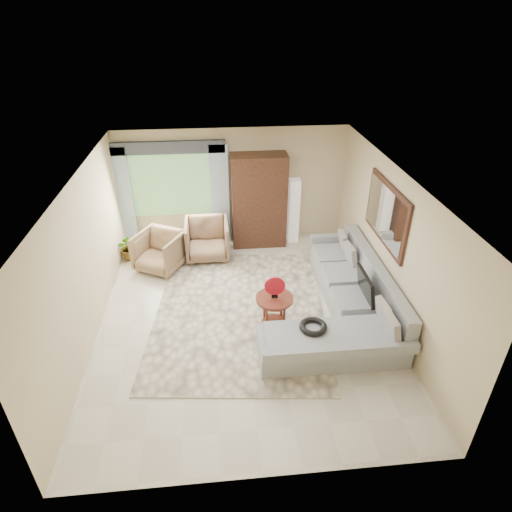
{
  "coord_description": "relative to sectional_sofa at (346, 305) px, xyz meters",
  "views": [
    {
      "loc": [
        -0.38,
        -5.98,
        4.82
      ],
      "look_at": [
        0.25,
        0.35,
        1.05
      ],
      "focal_mm": 30.0,
      "sensor_mm": 36.0,
      "label": 1
    }
  ],
  "objects": [
    {
      "name": "sectional_sofa",
      "position": [
        0.0,
        0.0,
        0.0
      ],
      "size": [
        2.3,
        3.46,
        0.9
      ],
      "color": "#A6A8AE",
      "rests_on": "ground"
    },
    {
      "name": "armchair_left",
      "position": [
        -3.39,
        1.99,
        0.12
      ],
      "size": [
        1.18,
        1.19,
        0.81
      ],
      "primitive_type": "imported",
      "rotation": [
        0.0,
        0.0,
        -0.48
      ],
      "color": "#987F53",
      "rests_on": "ground"
    },
    {
      "name": "curtain_right",
      "position": [
        -2.08,
        3.06,
        0.87
      ],
      "size": [
        0.4,
        0.08,
        2.3
      ],
      "primitive_type": "cube",
      "color": "#9EB7CC",
      "rests_on": "ground"
    },
    {
      "name": "valance",
      "position": [
        -3.13,
        3.08,
        1.97
      ],
      "size": [
        2.4,
        0.12,
        0.26
      ],
      "primitive_type": "cube",
      "color": "#1E232D",
      "rests_on": "wall_back"
    },
    {
      "name": "curtain_left",
      "position": [
        -4.18,
        3.06,
        0.87
      ],
      "size": [
        0.4,
        0.08,
        2.3
      ],
      "primitive_type": "cube",
      "color": "#9EB7CC",
      "rests_on": "ground"
    },
    {
      "name": "floor_lamp",
      "position": [
        -0.43,
        2.96,
        0.47
      ],
      "size": [
        0.24,
        0.24,
        1.5
      ],
      "primitive_type": "cube",
      "color": "silver",
      "rests_on": "ground"
    },
    {
      "name": "red_disc",
      "position": [
        -1.29,
        -0.14,
        0.58
      ],
      "size": [
        0.34,
        0.05,
        0.34
      ],
      "primitive_type": "cylinder",
      "rotation": [
        1.57,
        0.0,
        -0.07
      ],
      "color": "#B11120",
      "rests_on": "coffee_table"
    },
    {
      "name": "potted_plant",
      "position": [
        -4.1,
        2.47,
        0.0
      ],
      "size": [
        0.57,
        0.51,
        0.57
      ],
      "primitive_type": "imported",
      "rotation": [
        0.0,
        0.0,
        0.14
      ],
      "color": "#999999",
      "rests_on": "ground"
    },
    {
      "name": "area_rug",
      "position": [
        -1.84,
        0.36,
        -0.27
      ],
      "size": [
        3.4,
        4.29,
        0.02
      ],
      "primitive_type": "cube",
      "rotation": [
        0.0,
        0.0,
        -0.1
      ],
      "color": "#F1E2BF",
      "rests_on": "ground"
    },
    {
      "name": "armoire",
      "position": [
        -1.23,
        2.9,
        0.77
      ],
      "size": [
        1.2,
        0.55,
        2.1
      ],
      "primitive_type": "cube",
      "color": "black",
      "rests_on": "ground"
    },
    {
      "name": "window",
      "position": [
        -3.13,
        3.15,
        1.12
      ],
      "size": [
        1.8,
        0.04,
        1.4
      ],
      "primitive_type": "cube",
      "color": "#669E59",
      "rests_on": "wall_back"
    },
    {
      "name": "armchair_right",
      "position": [
        -2.41,
        2.38,
        0.14
      ],
      "size": [
        0.92,
        0.95,
        0.85
      ],
      "primitive_type": "imported",
      "rotation": [
        0.0,
        0.0,
        0.01
      ],
      "color": "#856748",
      "rests_on": "ground"
    },
    {
      "name": "garden_hose",
      "position": [
        -0.78,
        -0.83,
        0.26
      ],
      "size": [
        0.43,
        0.43,
        0.09
      ],
      "primitive_type": "torus",
      "color": "black",
      "rests_on": "sectional_sofa"
    },
    {
      "name": "coffee_table",
      "position": [
        -1.29,
        -0.14,
        0.05
      ],
      "size": [
        0.63,
        0.63,
        0.63
      ],
      "rotation": [
        0.0,
        0.0,
        -0.3
      ],
      "color": "#512415",
      "rests_on": "ground"
    },
    {
      "name": "tv_screen",
      "position": [
        0.27,
        -0.08,
        0.44
      ],
      "size": [
        0.14,
        0.74,
        0.48
      ],
      "primitive_type": "cube",
      "rotation": [
        0.0,
        -0.17,
        0.0
      ],
      "color": "black",
      "rests_on": "sectional_sofa"
    },
    {
      "name": "wall_mirror",
      "position": [
        0.68,
        0.53,
        1.47
      ],
      "size": [
        0.05,
        1.7,
        1.05
      ],
      "color": "black",
      "rests_on": "wall_right"
    },
    {
      "name": "ground",
      "position": [
        -1.78,
        0.18,
        -0.28
      ],
      "size": [
        6.0,
        6.0,
        0.0
      ],
      "primitive_type": "plane",
      "color": "silver",
      "rests_on": "ground"
    }
  ]
}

